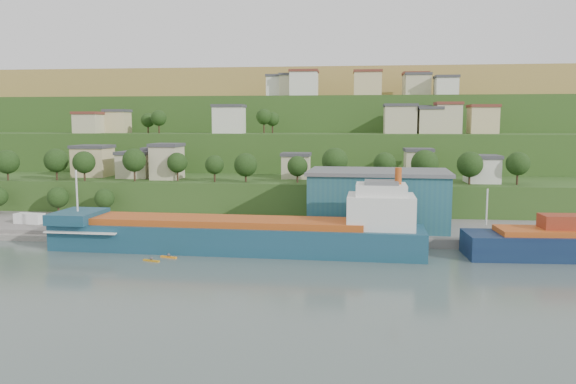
# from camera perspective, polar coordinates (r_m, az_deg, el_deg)

# --- Properties ---
(ground) EXTENTS (500.00, 500.00, 0.00)m
(ground) POSITION_cam_1_polar(r_m,az_deg,el_deg) (104.95, -8.38, -6.96)
(ground) COLOR #4B5B56
(ground) RESTS_ON ground
(quay) EXTENTS (220.00, 26.00, 4.00)m
(quay) POSITION_cam_1_polar(r_m,az_deg,el_deg) (129.11, 3.46, -4.27)
(quay) COLOR slate
(quay) RESTS_ON ground
(hillside) EXTENTS (360.00, 210.96, 96.00)m
(hillside) POSITION_cam_1_polar(r_m,az_deg,el_deg) (269.64, 0.72, 1.62)
(hillside) COLOR #284719
(hillside) RESTS_ON ground
(cargo_ship_near) EXTENTS (74.09, 14.17, 18.95)m
(cargo_ship_near) POSITION_cam_1_polar(r_m,az_deg,el_deg) (111.59, -4.15, -4.47)
(cargo_ship_near) COLOR #153F4F
(cargo_ship_near) RESTS_ON ground
(warehouse) EXTENTS (32.03, 20.73, 12.80)m
(warehouse) POSITION_cam_1_polar(r_m,az_deg,el_deg) (127.56, 9.15, -0.65)
(warehouse) COLOR #215363
(warehouse) RESTS_ON quay
(caravan) EXTENTS (7.04, 3.72, 3.13)m
(caravan) POSITION_cam_1_polar(r_m,az_deg,el_deg) (144.12, -24.77, -2.61)
(caravan) COLOR white
(caravan) RESTS_ON pebble_beach
(dinghy) EXTENTS (3.88, 2.71, 0.73)m
(dinghy) POSITION_cam_1_polar(r_m,az_deg,el_deg) (136.90, -22.48, -3.48)
(dinghy) COLOR silver
(dinghy) RESTS_ON pebble_beach
(kayak_orange) EXTENTS (3.41, 1.58, 0.85)m
(kayak_orange) POSITION_cam_1_polar(r_m,az_deg,el_deg) (108.74, -12.04, -6.41)
(kayak_orange) COLOR orange
(kayak_orange) RESTS_ON ground
(kayak_yellow) EXTENTS (3.43, 1.61, 0.85)m
(kayak_yellow) POSITION_cam_1_polar(r_m,az_deg,el_deg) (106.68, -13.71, -6.72)
(kayak_yellow) COLOR #C68917
(kayak_yellow) RESTS_ON ground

